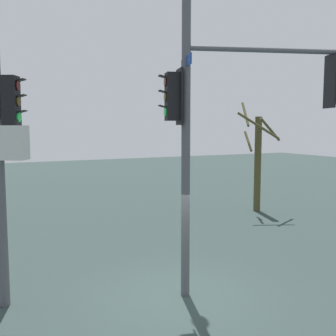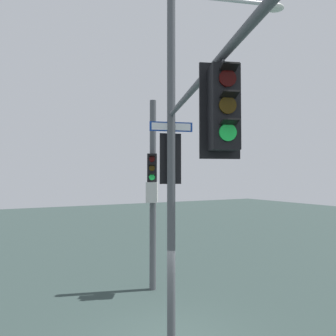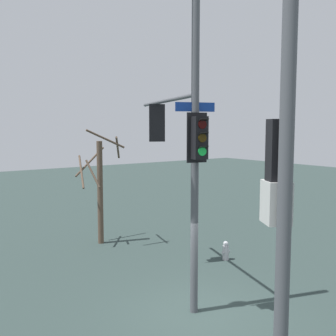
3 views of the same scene
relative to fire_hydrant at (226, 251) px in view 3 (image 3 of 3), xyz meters
name	(u,v)px [view 3 (image 3 of 3)]	position (x,y,z in m)	size (l,w,h in m)	color
ground_plane	(197,314)	(-3.79, -2.80, -0.34)	(80.00, 80.00, 0.00)	#2B3A37
main_signal_pole_assembly	(178,121)	(-3.69, -1.80, 4.90)	(4.76, 5.66, 9.27)	#4C4F54
secondary_pole_assembly	(281,199)	(-5.10, -6.53, 3.51)	(0.63, 0.79, 7.33)	#4C4F54
fire_hydrant	(226,251)	(0.00, 0.00, 0.00)	(0.38, 0.24, 0.73)	#B2B2B7
bare_tree_behind_pole	(100,186)	(-2.87, 4.84, 2.18)	(2.16, 2.15, 4.99)	brown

